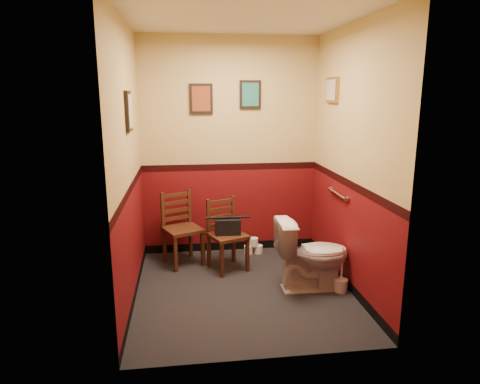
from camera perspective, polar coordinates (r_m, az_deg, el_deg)
floor at (r=4.60m, az=0.42°, el=-12.93°), size 2.20×2.40×0.00m
ceiling at (r=4.20m, az=0.49°, el=22.42°), size 2.20×2.40×0.00m
wall_back at (r=5.37m, az=-1.34°, el=5.91°), size 2.20×0.00×2.70m
wall_front at (r=3.03m, az=3.61°, el=0.32°), size 2.20×0.00×2.70m
wall_left at (r=4.19m, az=-14.66°, el=3.46°), size 0.00×2.40×2.70m
wall_right at (r=4.48m, az=14.56°, el=4.07°), size 0.00×2.40×2.70m
grab_bar at (r=4.77m, az=12.84°, el=-0.20°), size 0.05×0.56×0.06m
framed_print_back_a at (r=5.28m, az=-5.21°, el=12.27°), size 0.28×0.04×0.36m
framed_print_back_b at (r=5.34m, az=1.38°, el=12.86°), size 0.26×0.04×0.34m
framed_print_left at (r=4.23m, az=-14.61°, el=10.38°), size 0.04×0.30×0.38m
framed_print_right at (r=4.98m, az=12.18°, el=13.15°), size 0.04×0.34×0.28m
toilet at (r=4.56m, az=9.59°, el=-8.24°), size 0.77×0.43×0.75m
toilet_brush at (r=4.66m, az=13.31°, el=-11.88°), size 0.14×0.14×0.49m
chair_left at (r=5.18m, az=-7.82°, el=-4.84°), size 0.53×0.53×0.87m
chair_right at (r=4.99m, az=-1.84°, el=-5.70°), size 0.50×0.50×0.83m
handbag at (r=4.92m, az=-1.64°, el=-4.60°), size 0.29×0.15×0.21m
tp_stack at (r=5.54m, az=1.80°, el=-7.33°), size 0.24×0.13×0.21m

